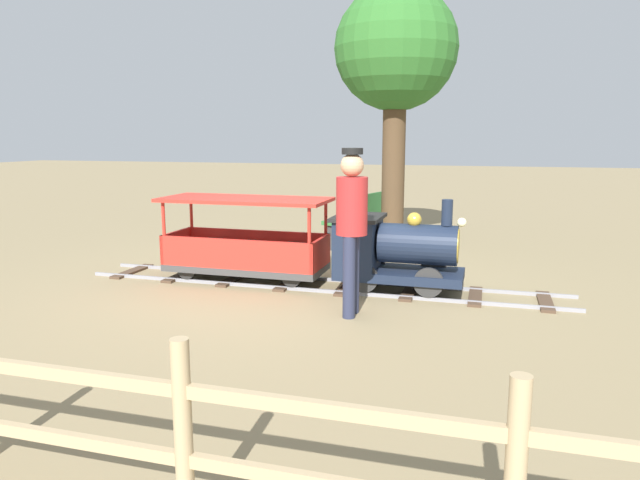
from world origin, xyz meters
TOP-DOWN VIEW (x-y plane):
  - ground_plane at (0.00, 0.00)m, footprint 60.00×60.00m
  - track at (0.00, 0.41)m, footprint 0.77×5.70m
  - locomotive at (0.00, 1.27)m, footprint 0.73×1.44m
  - passenger_car at (0.00, -0.49)m, footprint 0.83×2.00m
  - conductor_person at (0.98, 1.04)m, footprint 0.30×0.30m
  - park_bench at (-2.69, 0.25)m, footprint 1.36×0.74m
  - oak_tree_near at (-2.66, 0.84)m, footprint 1.85×1.85m
  - fence_section at (4.29, 0.41)m, footprint 0.08×6.78m

SIDE VIEW (x-z plane):
  - ground_plane at x=0.00m, z-range 0.00..0.00m
  - track at x=0.00m, z-range 0.00..0.04m
  - park_bench at x=-2.69m, z-range 0.01..0.83m
  - passenger_car at x=0.00m, z-range -0.06..0.91m
  - locomotive at x=0.00m, z-range -0.03..0.99m
  - fence_section at x=4.29m, z-range 0.03..0.93m
  - conductor_person at x=0.98m, z-range 0.15..1.77m
  - oak_tree_near at x=-2.66m, z-range 0.97..4.92m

